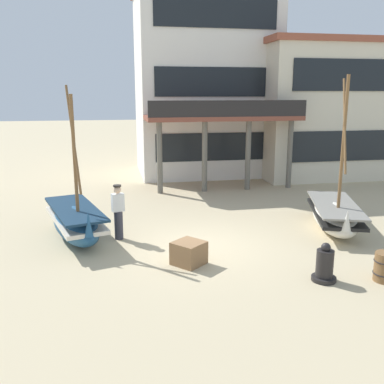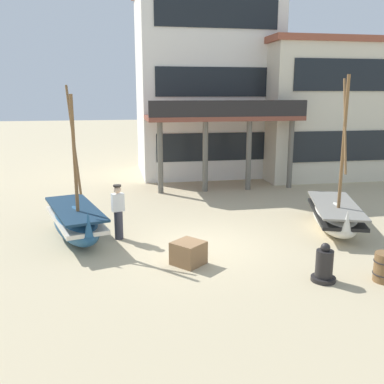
# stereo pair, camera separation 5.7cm
# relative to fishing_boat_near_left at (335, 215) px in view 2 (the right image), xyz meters

# --- Properties ---
(ground_plane) EXTENTS (120.00, 120.00, 0.00)m
(ground_plane) POSITION_rel_fishing_boat_near_left_xyz_m (-4.68, -0.76, -0.50)
(ground_plane) COLOR tan
(fishing_boat_near_left) EXTENTS (2.41, 3.91, 4.89)m
(fishing_boat_near_left) POSITION_rel_fishing_boat_near_left_xyz_m (0.00, 0.00, 0.00)
(fishing_boat_near_left) COLOR silver
(fishing_boat_near_left) RESTS_ON ground
(fishing_boat_centre_large) EXTENTS (2.12, 3.76, 4.58)m
(fishing_boat_centre_large) POSITION_rel_fishing_boat_near_left_xyz_m (-8.21, 0.58, 0.07)
(fishing_boat_centre_large) COLOR #23517A
(fishing_boat_centre_large) RESTS_ON ground
(fisherman_by_hull) EXTENTS (0.40, 0.30, 1.68)m
(fisherman_by_hull) POSITION_rel_fishing_boat_near_left_xyz_m (-6.93, 0.36, 0.34)
(fisherman_by_hull) COLOR #33333D
(fisherman_by_hull) RESTS_ON ground
(capstan_winch) EXTENTS (0.58, 0.58, 0.95)m
(capstan_winch) POSITION_rel_fishing_boat_near_left_xyz_m (-2.23, -3.60, -0.12)
(capstan_winch) COLOR black
(capstan_winch) RESTS_ON ground
(cargo_crate) EXTENTS (1.02, 1.02, 0.60)m
(cargo_crate) POSITION_rel_fishing_boat_near_left_xyz_m (-5.20, -1.99, -0.19)
(cargo_crate) COLOR olive
(cargo_crate) RESTS_ON ground
(harbor_building_main) EXTENTS (7.34, 8.07, 9.71)m
(harbor_building_main) POSITION_rel_fishing_boat_near_left_xyz_m (-1.95, 11.08, 4.35)
(harbor_building_main) COLOR white
(harbor_building_main) RESTS_ON ground
(harbor_building_annex) EXTENTS (9.11, 5.60, 6.96)m
(harbor_building_annex) POSITION_rel_fishing_boat_near_left_xyz_m (4.96, 9.47, 2.99)
(harbor_building_annex) COLOR beige
(harbor_building_annex) RESTS_ON ground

